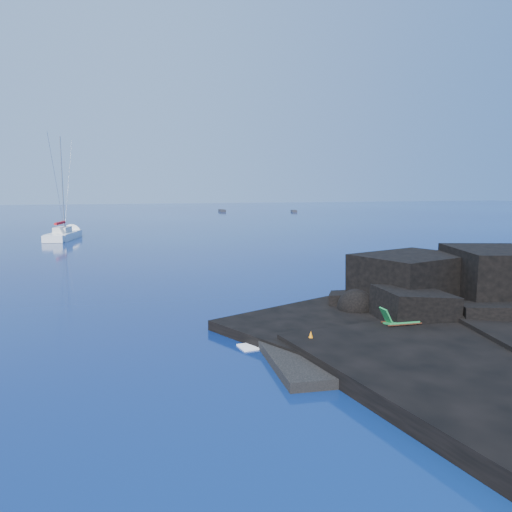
{
  "coord_description": "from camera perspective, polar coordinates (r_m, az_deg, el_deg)",
  "views": [
    {
      "loc": [
        -5.66,
        -15.71,
        6.32
      ],
      "look_at": [
        4.36,
        14.66,
        2.0
      ],
      "focal_mm": 35.0,
      "sensor_mm": 36.0,
      "label": 1
    }
  ],
  "objects": [
    {
      "name": "beach",
      "position": [
        20.15,
        13.36,
        -10.81
      ],
      "size": [
        9.08,
        6.86,
        0.7
      ],
      "primitive_type": "cube",
      "rotation": [
        0.0,
        0.0,
        -0.1
      ],
      "color": "black",
      "rests_on": "ground"
    },
    {
      "name": "deck_chair",
      "position": [
        22.14,
        16.29,
        -6.77
      ],
      "size": [
        1.67,
        0.81,
        1.12
      ],
      "primitive_type": null,
      "rotation": [
        0.0,
        0.0,
        -0.06
      ],
      "color": "#197434",
      "rests_on": "beach"
    },
    {
      "name": "sailboat",
      "position": [
        67.51,
        -21.09,
        1.81
      ],
      "size": [
        5.23,
        12.55,
        12.88
      ],
      "primitive_type": null,
      "rotation": [
        0.0,
        0.0,
        -0.22
      ],
      "color": "white",
      "rests_on": "ground"
    },
    {
      "name": "marker_cone",
      "position": [
        19.58,
        6.28,
        -9.28
      ],
      "size": [
        0.37,
        0.37,
        0.54
      ],
      "primitive_type": "cone",
      "rotation": [
        0.0,
        0.0,
        -0.03
      ],
      "color": "orange",
      "rests_on": "beach"
    },
    {
      "name": "headland",
      "position": [
        27.17,
        26.07,
        -6.56
      ],
      "size": [
        24.0,
        24.0,
        3.6
      ],
      "primitive_type": null,
      "color": "black",
      "rests_on": "ground"
    },
    {
      "name": "surf_foam",
      "position": [
        24.14,
        8.75,
        -7.58
      ],
      "size": [
        10.0,
        8.0,
        0.06
      ],
      "primitive_type": null,
      "color": "white",
      "rests_on": "ground"
    },
    {
      "name": "sunbather",
      "position": [
        18.88,
        14.61,
        -10.51
      ],
      "size": [
        1.69,
        0.7,
        0.22
      ],
      "primitive_type": null,
      "rotation": [
        0.0,
        0.0,
        -0.19
      ],
      "color": "tan",
      "rests_on": "towel"
    },
    {
      "name": "towel",
      "position": [
        18.92,
        14.59,
        -10.89
      ],
      "size": [
        1.85,
        1.13,
        0.05
      ],
      "primitive_type": "cube",
      "rotation": [
        0.0,
        0.0,
        -0.19
      ],
      "color": "white",
      "rests_on": "beach"
    },
    {
      "name": "distant_boat_a",
      "position": [
        139.51,
        -3.9,
        5.08
      ],
      "size": [
        1.9,
        4.82,
        0.63
      ],
      "primitive_type": "cube",
      "rotation": [
        0.0,
        0.0,
        -0.09
      ],
      "color": "#232327",
      "rests_on": "ground"
    },
    {
      "name": "ground",
      "position": [
        17.86,
        1.5,
        -13.05
      ],
      "size": [
        400.0,
        400.0,
        0.0
      ],
      "primitive_type": "plane",
      "color": "#030735",
      "rests_on": "ground"
    },
    {
      "name": "distant_boat_b",
      "position": [
        137.23,
        4.35,
        5.04
      ],
      "size": [
        2.32,
        4.32,
        0.55
      ],
      "primitive_type": "cube",
      "rotation": [
        0.0,
        0.0,
        -0.26
      ],
      "color": "#222227",
      "rests_on": "ground"
    }
  ]
}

